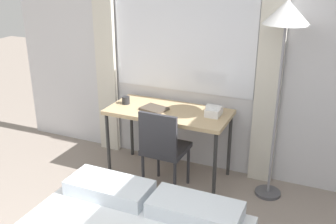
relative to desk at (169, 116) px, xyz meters
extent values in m
cube|color=silver|center=(0.33, 0.38, 0.67)|extent=(4.86, 0.05, 2.70)
cube|color=white|center=(0.00, 0.35, 0.92)|extent=(1.54, 0.01, 1.50)
cube|color=beige|center=(-0.91, 0.31, 0.62)|extent=(0.24, 0.06, 2.60)
cube|color=beige|center=(0.91, 0.31, 0.62)|extent=(0.24, 0.06, 2.60)
cube|color=tan|center=(0.00, 0.00, 0.04)|extent=(1.24, 0.59, 0.04)
cylinder|color=#333333|center=(-0.58, -0.26, -0.33)|extent=(0.04, 0.04, 0.70)
cylinder|color=#333333|center=(0.58, -0.26, -0.33)|extent=(0.04, 0.04, 0.70)
cylinder|color=#333333|center=(-0.58, 0.26, -0.33)|extent=(0.04, 0.04, 0.70)
cylinder|color=#333333|center=(0.58, 0.26, -0.33)|extent=(0.04, 0.04, 0.70)
cube|color=#333338|center=(0.08, -0.25, -0.24)|extent=(0.41, 0.41, 0.05)
cube|color=#333338|center=(0.08, -0.43, -0.02)|extent=(0.38, 0.04, 0.40)
cylinder|color=#333338|center=(-0.09, -0.41, -0.47)|extent=(0.03, 0.03, 0.42)
cylinder|color=#333338|center=(0.25, -0.42, -0.47)|extent=(0.03, 0.03, 0.42)
cylinder|color=#333338|center=(-0.09, -0.07, -0.47)|extent=(0.03, 0.03, 0.42)
cylinder|color=#333338|center=(0.25, -0.08, -0.47)|extent=(0.03, 0.03, 0.42)
cube|color=silver|center=(-0.01, -1.14, -0.20)|extent=(0.67, 0.32, 0.12)
cube|color=silver|center=(0.71, -1.14, -0.20)|extent=(0.67, 0.32, 0.12)
cylinder|color=#4C4C51|center=(1.05, 0.05, -0.67)|extent=(0.25, 0.25, 0.03)
cylinder|color=gray|center=(1.05, 0.05, 0.16)|extent=(0.02, 0.02, 1.63)
cone|color=silver|center=(1.05, 0.05, 1.08)|extent=(0.40, 0.40, 0.20)
cube|color=white|center=(0.46, 0.05, 0.10)|extent=(0.14, 0.19, 0.08)
cube|color=white|center=(0.46, 0.05, 0.15)|extent=(0.16, 0.07, 0.02)
cube|color=#4C4238|center=(-0.14, -0.05, 0.07)|extent=(0.29, 0.25, 0.02)
cube|color=white|center=(-0.14, -0.05, 0.08)|extent=(0.27, 0.23, 0.01)
cylinder|color=#262628|center=(-0.49, -0.01, 0.10)|extent=(0.08, 0.08, 0.08)
camera|label=1|loc=(1.48, -3.40, 1.49)|focal=42.00mm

